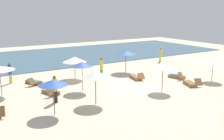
# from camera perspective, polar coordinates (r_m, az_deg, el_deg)

# --- Properties ---
(ground_plane) EXTENTS (60.00, 60.00, 0.00)m
(ground_plane) POSITION_cam_1_polar(r_m,az_deg,el_deg) (21.64, 4.72, -3.44)
(ground_plane) COLOR beige
(ocean_water) EXTENTS (48.00, 16.00, 0.06)m
(ocean_water) POSITION_cam_1_polar(r_m,az_deg,el_deg) (36.39, -11.29, 3.14)
(ocean_water) COLOR #3D6075
(ocean_water) RESTS_ON ground_plane
(umbrella_0) EXTENTS (1.77, 1.77, 2.17)m
(umbrella_0) POSITION_cam_1_polar(r_m,az_deg,el_deg) (15.47, -13.04, -2.75)
(umbrella_0) COLOR brown
(umbrella_0) RESTS_ON ground_plane
(umbrella_2) EXTENTS (1.71, 1.71, 2.15)m
(umbrella_2) POSITION_cam_1_polar(r_m,az_deg,el_deg) (19.88, 11.34, 0.77)
(umbrella_2) COLOR brown
(umbrella_2) RESTS_ON ground_plane
(umbrella_3) EXTENTS (1.71, 1.71, 2.31)m
(umbrella_3) POSITION_cam_1_polar(r_m,az_deg,el_deg) (19.73, -6.74, 1.30)
(umbrella_3) COLOR olive
(umbrella_3) RESTS_ON ground_plane
(umbrella_4) EXTENTS (2.18, 2.18, 2.08)m
(umbrella_4) POSITION_cam_1_polar(r_m,az_deg,el_deg) (23.43, -8.38, 2.34)
(umbrella_4) COLOR brown
(umbrella_4) RESTS_ON ground_plane
(umbrella_5) EXTENTS (1.86, 1.86, 2.30)m
(umbrella_5) POSITION_cam_1_polar(r_m,az_deg,el_deg) (16.81, -3.72, -0.94)
(umbrella_5) COLOR brown
(umbrella_5) RESTS_ON ground_plane
(umbrella_6) EXTENTS (2.23, 2.23, 2.23)m
(umbrella_6) POSITION_cam_1_polar(r_m,az_deg,el_deg) (25.78, 3.13, 3.95)
(umbrella_6) COLOR brown
(umbrella_6) RESTS_ON ground_plane
(umbrella_7) EXTENTS (1.72, 1.72, 2.03)m
(umbrella_7) POSITION_cam_1_polar(r_m,az_deg,el_deg) (24.22, 21.74, 1.87)
(umbrella_7) COLOR brown
(umbrella_7) RESTS_ON ground_plane
(lounger_0) EXTENTS (1.18, 1.79, 0.68)m
(lounger_0) POSITION_cam_1_polar(r_m,az_deg,el_deg) (22.47, 17.19, -2.93)
(lounger_0) COLOR brown
(lounger_0) RESTS_ON ground_plane
(lounger_1) EXTENTS (1.32, 1.78, 0.67)m
(lounger_1) POSITION_cam_1_polar(r_m,az_deg,el_deg) (22.91, -17.14, -2.60)
(lounger_1) COLOR brown
(lounger_1) RESTS_ON ground_plane
(lounger_2) EXTENTS (0.90, 1.78, 0.67)m
(lounger_2) POSITION_cam_1_polar(r_m,az_deg,el_deg) (23.56, 5.40, -1.66)
(lounger_2) COLOR brown
(lounger_2) RESTS_ON ground_plane
(lounger_4) EXTENTS (1.03, 1.75, 0.73)m
(lounger_4) POSITION_cam_1_polar(r_m,az_deg,el_deg) (24.54, 14.33, -1.40)
(lounger_4) COLOR olive
(lounger_4) RESTS_ON ground_plane
(lounger_5) EXTENTS (1.08, 1.75, 0.73)m
(lounger_5) POSITION_cam_1_polar(r_m,az_deg,el_deg) (19.81, -13.56, -4.80)
(lounger_5) COLOR brown
(lounger_5) RESTS_ON ground_plane
(person_0) EXTENTS (0.36, 0.36, 1.95)m
(person_0) POSITION_cam_1_polar(r_m,az_deg,el_deg) (23.63, -2.39, 0.56)
(person_0) COLOR #338C59
(person_0) RESTS_ON ground_plane
(person_1) EXTENTS (0.44, 0.44, 1.80)m
(person_1) POSITION_cam_1_polar(r_m,az_deg,el_deg) (31.97, 10.75, 3.43)
(person_1) COLOR yellow
(person_1) RESTS_ON ground_plane
(person_2) EXTENTS (0.36, 0.36, 1.82)m
(person_2) POSITION_cam_1_polar(r_m,az_deg,el_deg) (23.64, -21.84, -0.59)
(person_2) COLOR yellow
(person_2) RESTS_ON ground_plane
(person_4) EXTENTS (0.40, 0.40, 1.91)m
(person_4) POSITION_cam_1_polar(r_m,az_deg,el_deg) (17.75, -12.64, -4.16)
(person_4) COLOR #26262D
(person_4) RESTS_ON ground_plane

